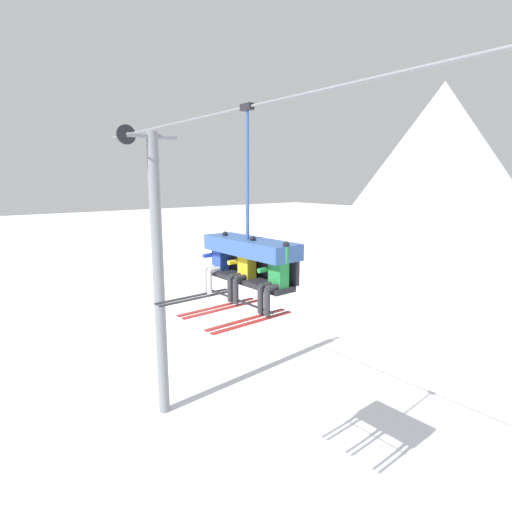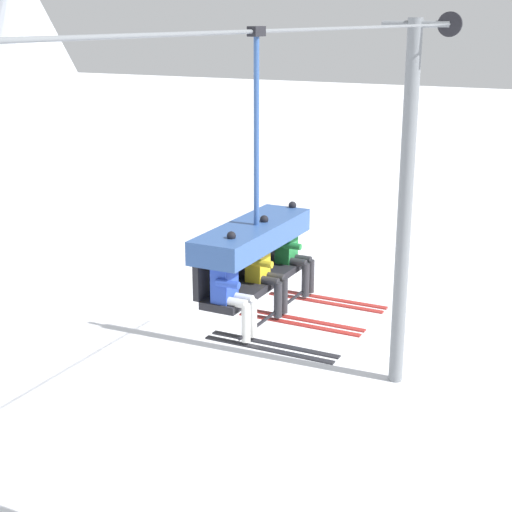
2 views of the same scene
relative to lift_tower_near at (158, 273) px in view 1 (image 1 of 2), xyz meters
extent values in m
cone|color=white|center=(-7.88, 33.75, 3.67)|extent=(23.32, 23.32, 17.02)
cylinder|color=slate|center=(0.00, 0.02, -0.23)|extent=(0.36, 0.36, 9.22)
cylinder|color=slate|center=(0.00, 0.02, 4.23)|extent=(0.16, 1.60, 0.16)
cylinder|color=black|center=(0.00, -0.78, 4.23)|extent=(0.08, 0.56, 0.56)
cylinder|color=slate|center=(7.70, -0.78, 4.23)|extent=(17.40, 0.05, 0.05)
cube|color=#232328|center=(5.64, -0.78, 1.01)|extent=(2.19, 0.48, 0.10)
cube|color=#232328|center=(5.64, -0.50, 1.28)|extent=(2.19, 0.08, 0.45)
cube|color=#335699|center=(5.64, -0.72, 1.66)|extent=(2.23, 0.68, 0.30)
cylinder|color=black|center=(5.64, -1.10, 0.68)|extent=(2.19, 0.04, 0.04)
cylinder|color=#335699|center=(5.64, -0.78, 2.99)|extent=(0.07, 0.07, 2.37)
cube|color=black|center=(5.64, -0.78, 4.23)|extent=(0.28, 0.12, 0.12)
cube|color=#2847B7|center=(4.74, -0.80, 1.32)|extent=(0.32, 0.22, 0.52)
sphere|color=silver|center=(4.74, -0.80, 1.68)|extent=(0.22, 0.22, 0.22)
ellipsoid|color=black|center=(4.74, -0.91, 1.68)|extent=(0.17, 0.04, 0.08)
cylinder|color=silver|center=(4.65, -0.97, 1.10)|extent=(0.11, 0.34, 0.11)
cylinder|color=silver|center=(4.82, -0.97, 1.10)|extent=(0.11, 0.34, 0.11)
cylinder|color=silver|center=(4.65, -1.14, 0.86)|extent=(0.11, 0.11, 0.48)
cylinder|color=silver|center=(4.82, -1.14, 0.86)|extent=(0.11, 0.11, 0.48)
cube|color=#232328|center=(4.65, -1.44, 0.57)|extent=(0.09, 1.70, 0.02)
cube|color=#232328|center=(4.82, -1.44, 0.57)|extent=(0.09, 1.70, 0.02)
cylinder|color=#2847B7|center=(4.55, -0.95, 1.36)|extent=(0.09, 0.30, 0.09)
cylinder|color=#2847B7|center=(4.92, -0.80, 1.67)|extent=(0.09, 0.09, 0.30)
sphere|color=black|center=(4.92, -0.80, 1.84)|extent=(0.11, 0.11, 0.11)
cube|color=yellow|center=(5.64, -0.80, 1.32)|extent=(0.32, 0.22, 0.52)
sphere|color=maroon|center=(5.64, -0.80, 1.68)|extent=(0.22, 0.22, 0.22)
ellipsoid|color=black|center=(5.64, -0.91, 1.68)|extent=(0.17, 0.04, 0.08)
cylinder|color=#2D2D33|center=(5.55, -0.97, 1.10)|extent=(0.11, 0.34, 0.11)
cylinder|color=#2D2D33|center=(5.73, -0.97, 1.10)|extent=(0.11, 0.34, 0.11)
cylinder|color=#2D2D33|center=(5.55, -1.14, 0.86)|extent=(0.11, 0.11, 0.48)
cylinder|color=#2D2D33|center=(5.73, -1.14, 0.86)|extent=(0.11, 0.11, 0.48)
cube|color=#B22823|center=(5.55, -1.44, 0.57)|extent=(0.09, 1.70, 0.02)
cube|color=#B22823|center=(5.73, -1.44, 0.57)|extent=(0.09, 1.70, 0.02)
cylinder|color=yellow|center=(5.45, -0.95, 1.36)|extent=(0.09, 0.30, 0.09)
cylinder|color=yellow|center=(5.83, -0.80, 1.67)|extent=(0.09, 0.09, 0.30)
sphere|color=black|center=(5.83, -0.80, 1.84)|extent=(0.11, 0.11, 0.11)
cube|color=#23843D|center=(6.55, -0.80, 1.32)|extent=(0.32, 0.22, 0.52)
sphere|color=#284C93|center=(6.55, -0.80, 1.68)|extent=(0.22, 0.22, 0.22)
ellipsoid|color=black|center=(6.55, -0.91, 1.68)|extent=(0.17, 0.04, 0.08)
cylinder|color=#2D2D33|center=(6.46, -0.97, 1.10)|extent=(0.11, 0.34, 0.11)
cylinder|color=#2D2D33|center=(6.63, -0.97, 1.10)|extent=(0.11, 0.34, 0.11)
cylinder|color=#2D2D33|center=(6.46, -1.14, 0.86)|extent=(0.11, 0.11, 0.48)
cylinder|color=#2D2D33|center=(6.63, -1.14, 0.86)|extent=(0.11, 0.11, 0.48)
cube|color=#B22823|center=(6.46, -1.44, 0.57)|extent=(0.09, 1.70, 0.02)
cube|color=#B22823|center=(6.63, -1.44, 0.57)|extent=(0.09, 1.70, 0.02)
cylinder|color=#23843D|center=(6.36, -0.95, 1.36)|extent=(0.09, 0.30, 0.09)
cylinder|color=#23843D|center=(6.73, -0.80, 1.67)|extent=(0.09, 0.09, 0.30)
sphere|color=black|center=(6.73, -0.80, 1.84)|extent=(0.11, 0.11, 0.11)
camera|label=1|loc=(11.60, -5.48, 2.91)|focal=28.00mm
camera|label=2|loc=(-3.15, -5.23, 4.40)|focal=55.00mm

